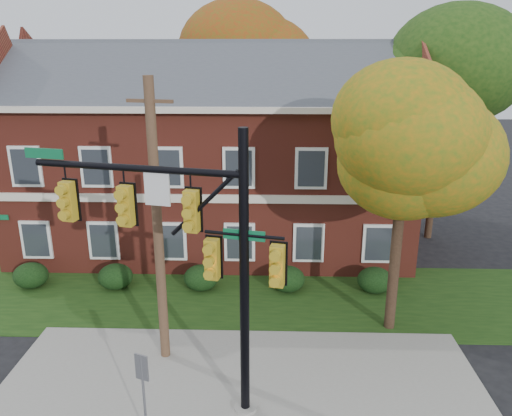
{
  "coord_description": "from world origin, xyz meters",
  "views": [
    {
      "loc": [
        0.8,
        -11.6,
        9.34
      ],
      "look_at": [
        0.35,
        3.0,
        4.69
      ],
      "focal_mm": 35.0,
      "sensor_mm": 36.0,
      "label": 1
    }
  ],
  "objects_px": {
    "hedge_far_right": "(375,280)",
    "traffic_signal": "(191,243)",
    "tree_near_right": "(414,140)",
    "tree_right_rear": "(454,77)",
    "hedge_right": "(287,279)",
    "tree_far_rear": "(248,58)",
    "apartment_building": "(213,145)",
    "utility_pole": "(158,227)",
    "hedge_far_left": "(31,275)",
    "hedge_left": "(115,277)",
    "hedge_center": "(201,278)",
    "sign_post": "(143,383)"
  },
  "relations": [
    {
      "from": "hedge_far_right",
      "to": "traffic_signal",
      "type": "height_order",
      "value": "traffic_signal"
    },
    {
      "from": "tree_near_right",
      "to": "tree_right_rear",
      "type": "bearing_deg",
      "value": 65.42
    },
    {
      "from": "hedge_far_right",
      "to": "hedge_right",
      "type": "bearing_deg",
      "value": 180.0
    },
    {
      "from": "hedge_right",
      "to": "tree_far_rear",
      "type": "distance_m",
      "value": 15.66
    },
    {
      "from": "apartment_building",
      "to": "hedge_far_right",
      "type": "xyz_separation_m",
      "value": [
        7.0,
        -5.25,
        -4.46
      ]
    },
    {
      "from": "utility_pole",
      "to": "tree_right_rear",
      "type": "bearing_deg",
      "value": 54.57
    },
    {
      "from": "apartment_building",
      "to": "tree_right_rear",
      "type": "xyz_separation_m",
      "value": [
        11.31,
        0.86,
        3.13
      ]
    },
    {
      "from": "hedge_far_right",
      "to": "tree_right_rear",
      "type": "distance_m",
      "value": 10.66
    },
    {
      "from": "hedge_far_left",
      "to": "traffic_signal",
      "type": "relative_size",
      "value": 0.18
    },
    {
      "from": "hedge_far_right",
      "to": "traffic_signal",
      "type": "bearing_deg",
      "value": -132.13
    },
    {
      "from": "hedge_far_right",
      "to": "utility_pole",
      "type": "distance_m",
      "value": 9.67
    },
    {
      "from": "hedge_far_left",
      "to": "tree_right_rear",
      "type": "relative_size",
      "value": 0.13
    },
    {
      "from": "hedge_left",
      "to": "tree_right_rear",
      "type": "height_order",
      "value": "tree_right_rear"
    },
    {
      "from": "hedge_left",
      "to": "traffic_signal",
      "type": "xyz_separation_m",
      "value": [
        4.32,
        -6.83,
        4.24
      ]
    },
    {
      "from": "hedge_right",
      "to": "tree_far_rear",
      "type": "xyz_separation_m",
      "value": [
        -2.16,
        13.09,
        8.32
      ]
    },
    {
      "from": "hedge_center",
      "to": "tree_right_rear",
      "type": "xyz_separation_m",
      "value": [
        11.31,
        6.11,
        7.6
      ]
    },
    {
      "from": "hedge_left",
      "to": "tree_far_rear",
      "type": "distance_m",
      "value": 16.25
    },
    {
      "from": "apartment_building",
      "to": "utility_pole",
      "type": "distance_m",
      "value": 9.98
    },
    {
      "from": "hedge_far_left",
      "to": "hedge_left",
      "type": "bearing_deg",
      "value": 0.0
    },
    {
      "from": "hedge_center",
      "to": "hedge_right",
      "type": "height_order",
      "value": "same"
    },
    {
      "from": "hedge_left",
      "to": "traffic_signal",
      "type": "bearing_deg",
      "value": -57.72
    },
    {
      "from": "hedge_far_left",
      "to": "tree_near_right",
      "type": "distance_m",
      "value": 15.75
    },
    {
      "from": "tree_far_rear",
      "to": "hedge_left",
      "type": "bearing_deg",
      "value": -110.29
    },
    {
      "from": "tree_far_rear",
      "to": "traffic_signal",
      "type": "bearing_deg",
      "value": -91.51
    },
    {
      "from": "tree_far_rear",
      "to": "utility_pole",
      "type": "relative_size",
      "value": 1.32
    },
    {
      "from": "hedge_far_left",
      "to": "hedge_center",
      "type": "height_order",
      "value": "same"
    },
    {
      "from": "tree_far_rear",
      "to": "traffic_signal",
      "type": "distance_m",
      "value": 20.35
    },
    {
      "from": "hedge_center",
      "to": "apartment_building",
      "type": "bearing_deg",
      "value": 90.0
    },
    {
      "from": "hedge_far_right",
      "to": "apartment_building",
      "type": "bearing_deg",
      "value": 143.11
    },
    {
      "from": "apartment_building",
      "to": "sign_post",
      "type": "bearing_deg",
      "value": -91.05
    },
    {
      "from": "hedge_far_left",
      "to": "hedge_center",
      "type": "xyz_separation_m",
      "value": [
        7.0,
        0.0,
        0.0
      ]
    },
    {
      "from": "hedge_center",
      "to": "tree_right_rear",
      "type": "height_order",
      "value": "tree_right_rear"
    },
    {
      "from": "tree_near_right",
      "to": "sign_post",
      "type": "distance_m",
      "value": 10.48
    },
    {
      "from": "hedge_left",
      "to": "hedge_right",
      "type": "bearing_deg",
      "value": 0.0
    },
    {
      "from": "traffic_signal",
      "to": "apartment_building",
      "type": "bearing_deg",
      "value": 106.4
    },
    {
      "from": "apartment_building",
      "to": "sign_post",
      "type": "height_order",
      "value": "apartment_building"
    },
    {
      "from": "apartment_building",
      "to": "tree_near_right",
      "type": "relative_size",
      "value": 2.19
    },
    {
      "from": "tree_right_rear",
      "to": "utility_pole",
      "type": "relative_size",
      "value": 1.22
    },
    {
      "from": "hedge_far_left",
      "to": "sign_post",
      "type": "relative_size",
      "value": 0.57
    },
    {
      "from": "hedge_far_left",
      "to": "hedge_left",
      "type": "distance_m",
      "value": 3.5
    },
    {
      "from": "tree_right_rear",
      "to": "sign_post",
      "type": "xyz_separation_m",
      "value": [
        -11.56,
        -14.32,
        -6.45
      ]
    },
    {
      "from": "tree_far_rear",
      "to": "hedge_far_left",
      "type": "bearing_deg",
      "value": -122.5
    },
    {
      "from": "hedge_far_left",
      "to": "hedge_right",
      "type": "bearing_deg",
      "value": 0.0
    },
    {
      "from": "hedge_right",
      "to": "tree_right_rear",
      "type": "height_order",
      "value": "tree_right_rear"
    },
    {
      "from": "apartment_building",
      "to": "hedge_right",
      "type": "bearing_deg",
      "value": -56.33
    },
    {
      "from": "hedge_left",
      "to": "tree_near_right",
      "type": "height_order",
      "value": "tree_near_right"
    },
    {
      "from": "hedge_far_right",
      "to": "hedge_center",
      "type": "bearing_deg",
      "value": 180.0
    },
    {
      "from": "hedge_right",
      "to": "hedge_left",
      "type": "bearing_deg",
      "value": 180.0
    },
    {
      "from": "traffic_signal",
      "to": "utility_pole",
      "type": "height_order",
      "value": "utility_pole"
    },
    {
      "from": "apartment_building",
      "to": "hedge_left",
      "type": "bearing_deg",
      "value": -123.67
    }
  ]
}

